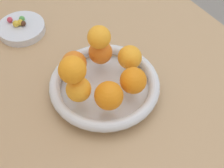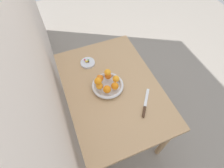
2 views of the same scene
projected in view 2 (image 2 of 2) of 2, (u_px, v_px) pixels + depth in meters
name	position (u px, v px, depth m)	size (l,w,h in m)	color
ground_plane	(112.00, 122.00, 2.05)	(6.00, 6.00, 0.00)	gray
wall_back	(33.00, 59.00, 0.93)	(4.00, 0.05, 2.50)	beige
dining_table	(112.00, 92.00, 1.52)	(1.10, 0.76, 0.74)	tan
fruit_bowl	(108.00, 86.00, 1.43)	(0.26, 0.26, 0.04)	silver
candy_dish	(88.00, 63.00, 1.58)	(0.13, 0.13, 0.02)	silver
orange_0	(115.00, 86.00, 1.37)	(0.06, 0.06, 0.06)	orange
orange_1	(116.00, 79.00, 1.41)	(0.06, 0.06, 0.06)	orange
orange_2	(108.00, 76.00, 1.43)	(0.06, 0.06, 0.06)	orange
orange_3	(100.00, 78.00, 1.41)	(0.06, 0.06, 0.06)	orange
orange_4	(99.00, 86.00, 1.37)	(0.06, 0.06, 0.06)	orange
orange_5	(107.00, 89.00, 1.35)	(0.06, 0.06, 0.06)	orange
orange_6	(108.00, 72.00, 1.38)	(0.05, 0.05, 0.05)	orange
orange_7	(98.00, 81.00, 1.32)	(0.06, 0.06, 0.06)	orange
candy_ball_0	(88.00, 62.00, 1.57)	(0.02, 0.02, 0.02)	#472819
candy_ball_1	(88.00, 60.00, 1.58)	(0.02, 0.02, 0.02)	#4C9947
candy_ball_2	(85.00, 60.00, 1.58)	(0.02, 0.02, 0.02)	#C6384C
candy_ball_3	(86.00, 62.00, 1.57)	(0.02, 0.02, 0.02)	gold
candy_ball_4	(88.00, 61.00, 1.57)	(0.02, 0.02, 0.02)	gold
knife	(145.00, 105.00, 1.34)	(0.22, 0.17, 0.01)	#3F2819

